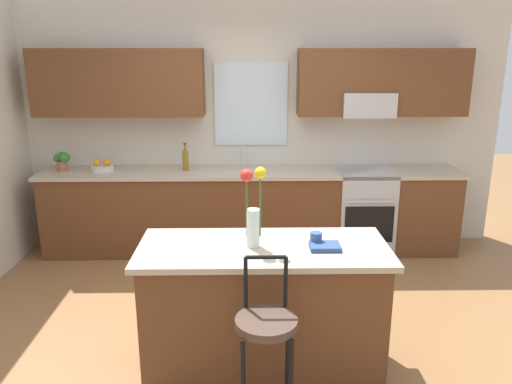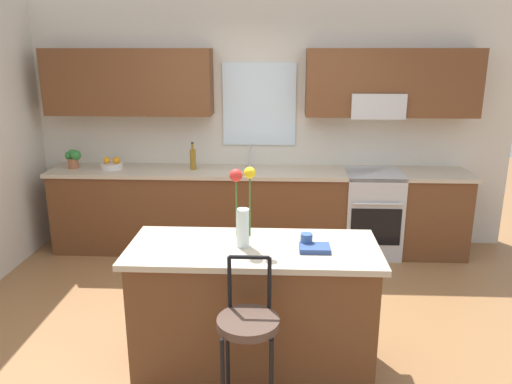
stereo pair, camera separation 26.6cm
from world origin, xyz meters
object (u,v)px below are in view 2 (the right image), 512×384
at_px(mug_ceramic, 306,240).
at_px(fruit_bowl_oranges, 112,165).
at_px(oven_range, 371,213).
at_px(flower_vase, 243,211).
at_px(bottle_olive_oil, 193,159).
at_px(potted_plant_small, 73,157).
at_px(bar_stool_near, 248,330).
at_px(cookbook, 315,248).
at_px(kitchen_island, 253,308).

distance_m(mug_ceramic, fruit_bowl_oranges, 2.98).
bearing_deg(oven_range, flower_vase, -119.92).
height_order(bottle_olive_oil, potted_plant_small, bottle_olive_oil).
xyz_separation_m(bar_stool_near, mug_ceramic, (0.35, 0.58, 0.33)).
bearing_deg(potted_plant_small, flower_vase, -47.22).
xyz_separation_m(cookbook, bottle_olive_oil, (-1.18, 2.25, 0.10)).
distance_m(bottle_olive_oil, potted_plant_small, 1.33).
relative_size(kitchen_island, bar_stool_near, 1.61).
bearing_deg(cookbook, bar_stool_near, -128.13).
distance_m(oven_range, kitchen_island, 2.47).
height_order(oven_range, cookbook, cookbook).
relative_size(kitchen_island, cookbook, 8.39).
bearing_deg(bottle_olive_oil, fruit_bowl_oranges, -180.00).
relative_size(kitchen_island, mug_ceramic, 18.64).
bearing_deg(bar_stool_near, bottle_olive_oil, 105.68).
xyz_separation_m(bar_stool_near, fruit_bowl_oranges, (-1.68, 2.76, 0.33)).
bearing_deg(bar_stool_near, kitchen_island, 90.00).
distance_m(mug_ceramic, cookbook, 0.09).
xyz_separation_m(oven_range, bar_stool_near, (-1.18, -2.73, 0.18)).
distance_m(kitchen_island, flower_vase, 0.71).
relative_size(oven_range, bottle_olive_oil, 3.05).
bearing_deg(fruit_bowl_oranges, mug_ceramic, -47.05).
height_order(bar_stool_near, cookbook, bar_stool_near).
bearing_deg(flower_vase, bottle_olive_oil, 107.77).
relative_size(bar_stool_near, fruit_bowl_oranges, 4.34).
height_order(flower_vase, potted_plant_small, flower_vase).
height_order(mug_ceramic, cookbook, mug_ceramic).
height_order(kitchen_island, flower_vase, flower_vase).
relative_size(kitchen_island, potted_plant_small, 7.89).
xyz_separation_m(cookbook, potted_plant_small, (-2.51, 2.24, 0.11)).
distance_m(flower_vase, fruit_bowl_oranges, 2.73).
bearing_deg(flower_vase, mug_ceramic, 3.02).
distance_m(flower_vase, mug_ceramic, 0.47).
height_order(bar_stool_near, mug_ceramic, bar_stool_near).
distance_m(flower_vase, cookbook, 0.53).
height_order(oven_range, bar_stool_near, bar_stool_near).
bearing_deg(kitchen_island, bar_stool_near, -90.00).
relative_size(flower_vase, cookbook, 2.73).
bearing_deg(oven_range, potted_plant_small, 179.60).
xyz_separation_m(mug_ceramic, potted_plant_small, (-2.46, 2.18, 0.08)).
bearing_deg(flower_vase, potted_plant_small, 132.78).
relative_size(bar_stool_near, cookbook, 5.21).
distance_m(cookbook, potted_plant_small, 3.37).
bearing_deg(flower_vase, oven_range, 60.08).
distance_m(oven_range, bottle_olive_oil, 2.04).
xyz_separation_m(oven_range, flower_vase, (-1.25, -2.18, 0.71)).
bearing_deg(cookbook, flower_vase, 174.54).
height_order(oven_range, potted_plant_small, potted_plant_small).
bearing_deg(flower_vase, fruit_bowl_oranges, 126.13).
distance_m(cookbook, fruit_bowl_oranges, 3.06).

